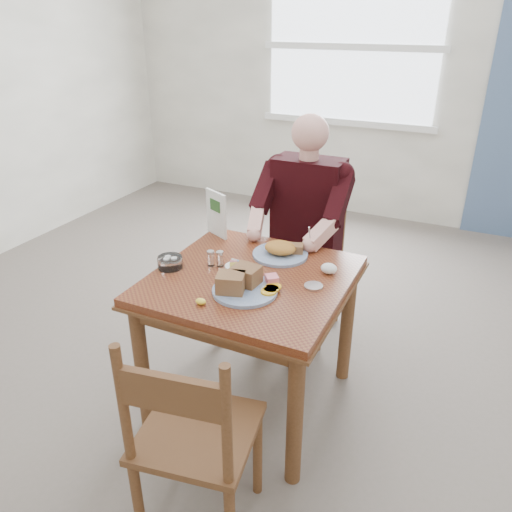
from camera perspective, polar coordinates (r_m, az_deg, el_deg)
The scene contains 16 objects.
floor at distance 2.81m, azimuth -0.51°, elevation -15.90°, with size 6.00×6.00×0.00m, color #685F54.
wall_back at distance 4.99m, azimuth 15.50°, elevation 19.65°, with size 5.50×5.50×0.00m, color white.
lemon_wedge at distance 2.15m, azimuth -6.33°, elevation -5.19°, with size 0.05×0.03×0.03m, color yellow.
napkin at distance 2.41m, azimuth 8.33°, elevation -1.42°, with size 0.08×0.07×0.05m, color white.
metal_dish at distance 2.29m, azimuth 6.59°, elevation -3.45°, with size 0.09×0.09×0.01m, color silver.
window at distance 5.03m, azimuth 10.91°, elevation 22.42°, with size 1.72×0.04×1.42m.
table at distance 2.43m, azimuth -0.57°, elevation -4.59°, with size 0.92×0.92×0.75m.
chair_far at distance 3.15m, azimuth 5.75°, elevation -0.42°, with size 0.42×0.42×0.95m.
chair_near at distance 1.95m, azimuth -7.18°, elevation -20.02°, with size 0.48×0.48×0.95m.
diner at distance 2.94m, azimuth 5.43°, elevation 4.69°, with size 0.53×0.56×1.39m.
near_plate at distance 2.23m, azimuth -1.49°, elevation -3.17°, with size 0.34×0.34×0.10m.
far_plate at distance 2.56m, azimuth 2.93°, elevation 0.62°, with size 0.36×0.36×0.08m.
caddy at distance 2.37m, azimuth -2.36°, elevation -1.63°, with size 0.11×0.11×0.07m.
shakers at distance 2.45m, azimuth -4.67°, elevation -0.28°, with size 0.09×0.06×0.08m.
creamer at distance 2.47m, azimuth -9.80°, elevation -0.70°, with size 0.16×0.16×0.06m.
menu at distance 2.77m, azimuth -4.56°, elevation 4.87°, with size 0.16×0.09×0.26m.
Camera 1 is at (0.91, -1.88, 1.87)m, focal length 35.00 mm.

